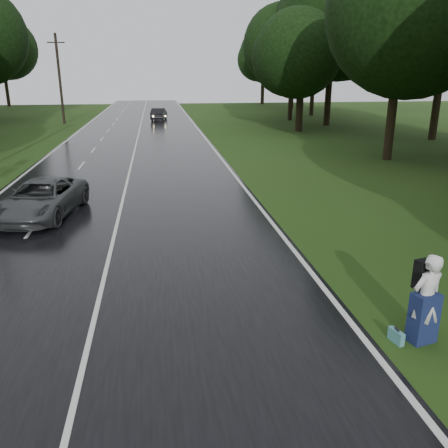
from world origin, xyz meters
The scene contains 11 objects.
ground centered at (0.00, 0.00, 0.00)m, with size 160.00×160.00×0.00m, color #244013.
road centered at (0.00, 20.00, 0.02)m, with size 12.00×140.00×0.04m, color black.
lane_center centered at (0.00, 20.00, 0.04)m, with size 0.12×140.00×0.01m, color silver.
grey_car centered at (-2.93, 9.41, 0.75)m, with size 2.36×5.11×1.42m, color #414446.
far_car centered at (2.06, 48.34, 0.73)m, with size 1.47×4.21×1.39m, color black.
hitchhiker centered at (7.00, -1.06, 0.92)m, with size 0.82×0.77×1.98m.
suitcase centered at (6.44, -1.06, 0.14)m, with size 0.12×0.40×0.29m, color teal.
utility_pole_far centered at (-8.50, 45.80, 0.00)m, with size 1.80×0.28×9.44m, color black, non-canonical shape.
tree_right_d centered at (16.59, 19.48, 0.00)m, with size 9.79×9.79×15.30m, color black, non-canonical shape.
tree_right_e centered at (15.38, 35.26, 0.00)m, with size 7.81×7.81×12.20m, color black, non-canonical shape.
tree_right_f centered at (17.58, 46.05, 0.00)m, with size 9.50×9.50×14.84m, color black, non-canonical shape.
Camera 1 is at (1.60, -9.03, 5.45)m, focal length 37.21 mm.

